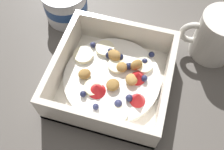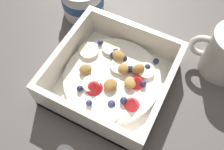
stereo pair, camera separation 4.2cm
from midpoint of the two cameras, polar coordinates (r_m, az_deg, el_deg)
name	(u,v)px [view 2 (the right image)]	position (r m, az deg, el deg)	size (l,w,h in m)	color
ground_plane	(106,76)	(0.45, 1.24, -0.54)	(2.40, 2.40, 0.00)	#56514C
fruit_bowl	(112,78)	(0.43, 2.91, -0.90)	(0.19, 0.19, 0.07)	white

